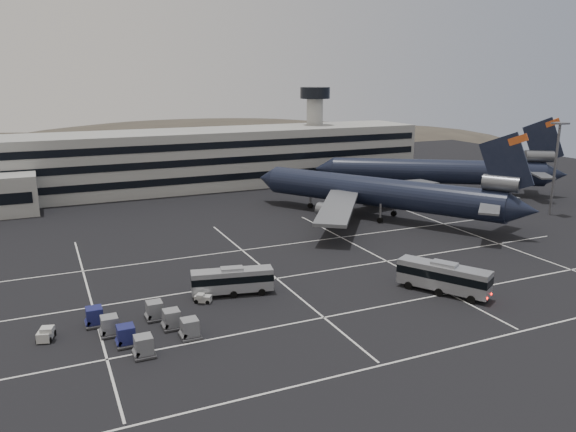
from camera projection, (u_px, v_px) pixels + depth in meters
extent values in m
plane|color=black|center=(329.00, 282.00, 75.75)|extent=(260.00, 260.00, 0.00)
cube|color=silver|center=(432.00, 353.00, 56.28)|extent=(90.00, 0.25, 0.01)
cube|color=silver|center=(368.00, 309.00, 66.90)|extent=(90.00, 0.25, 0.01)
cube|color=silver|center=(315.00, 272.00, 79.29)|extent=(90.00, 0.25, 0.01)
cube|color=silver|center=(277.00, 246.00, 91.68)|extent=(90.00, 0.25, 0.01)
cube|color=silver|center=(91.00, 301.00, 69.17)|extent=(0.25, 55.00, 0.01)
cube|color=silver|center=(271.00, 274.00, 78.68)|extent=(0.25, 55.00, 0.01)
cube|color=silver|center=(379.00, 257.00, 85.81)|extent=(0.25, 55.00, 0.01)
cube|color=silver|center=(490.00, 241.00, 94.53)|extent=(0.25, 55.00, 0.01)
cube|color=gray|center=(191.00, 159.00, 137.77)|extent=(120.00, 18.00, 14.00)
cube|color=black|center=(201.00, 179.00, 130.61)|extent=(118.00, 0.20, 1.60)
cube|color=black|center=(201.00, 162.00, 129.64)|extent=(118.00, 0.20, 1.60)
cube|color=black|center=(200.00, 146.00, 128.73)|extent=(118.00, 0.20, 1.60)
cylinder|color=gray|center=(315.00, 136.00, 152.43)|extent=(4.40, 4.40, 22.00)
cylinder|color=black|center=(315.00, 93.00, 149.63)|extent=(8.00, 8.00, 3.00)
ellipsoid|color=#38332B|center=(203.00, 172.00, 241.40)|extent=(252.00, 180.00, 44.00)
ellipsoid|color=#38332B|center=(363.00, 152.00, 272.01)|extent=(168.00, 120.00, 24.00)
cylinder|color=slate|center=(555.00, 170.00, 109.82)|extent=(0.50, 0.50, 18.00)
cube|color=slate|center=(560.00, 123.00, 107.59)|extent=(2.40, 2.40, 0.35)
cylinder|color=black|center=(378.00, 192.00, 108.07)|extent=(30.22, 43.65, 5.60)
cone|color=black|center=(268.00, 179.00, 122.22)|extent=(7.13, 6.79, 5.60)
cone|color=black|center=(524.00, 210.00, 93.77)|extent=(6.93, 6.91, 5.04)
cube|color=black|center=(506.00, 164.00, 93.85)|extent=(5.45, 8.29, 10.97)
cube|color=#CC4F1B|center=(518.00, 140.00, 92.01)|extent=(2.18, 3.03, 2.24)
cylinder|color=#595B60|center=(501.00, 183.00, 94.92)|extent=(5.47, 6.52, 2.70)
cube|color=slate|center=(490.00, 208.00, 92.66)|extent=(7.62, 7.52, 0.87)
cube|color=slate|center=(502.00, 199.00, 99.43)|extent=(8.15, 5.58, 0.87)
cube|color=slate|center=(338.00, 207.00, 99.28)|extent=(17.37, 21.04, 1.75)
cylinder|color=#595B60|center=(331.00, 211.00, 103.73)|extent=(5.21, 6.09, 2.70)
cube|color=slate|center=(395.00, 185.00, 119.42)|extent=(22.62, 9.26, 1.75)
cylinder|color=#595B60|center=(375.00, 193.00, 119.03)|extent=(5.21, 6.09, 2.70)
cylinder|color=slate|center=(310.00, 198.00, 117.10)|extent=(0.44, 0.44, 3.00)
cylinder|color=black|center=(310.00, 206.00, 117.50)|extent=(1.01, 1.20, 1.10)
cylinder|color=slate|center=(380.00, 212.00, 105.15)|extent=(0.44, 0.44, 3.00)
cylinder|color=black|center=(380.00, 220.00, 105.55)|extent=(1.01, 1.20, 1.10)
cylinder|color=slate|center=(394.00, 205.00, 110.30)|extent=(0.44, 0.44, 3.00)
cylinder|color=black|center=(394.00, 214.00, 110.70)|extent=(1.01, 1.20, 1.10)
cylinder|color=black|center=(436.00, 172.00, 131.05)|extent=(43.39, 30.69, 5.60)
cone|color=black|center=(324.00, 169.00, 134.87)|extent=(6.82, 7.14, 5.60)
cone|color=black|center=(556.00, 174.00, 127.18)|extent=(6.93, 6.94, 5.04)
cube|color=black|center=(543.00, 142.00, 125.89)|extent=(8.24, 5.55, 10.97)
cube|color=#CC4F1B|center=(552.00, 123.00, 124.64)|extent=(3.01, 2.21, 2.24)
cylinder|color=#595B60|center=(539.00, 156.00, 126.76)|extent=(6.51, 5.52, 2.70)
cube|color=slate|center=(540.00, 175.00, 123.67)|extent=(5.65, 8.15, 0.87)
cube|color=slate|center=(530.00, 168.00, 131.72)|extent=(7.56, 7.58, 0.87)
cylinder|color=slate|center=(435.00, 184.00, 131.78)|extent=(0.44, 0.44, 3.00)
cylinder|color=black|center=(435.00, 191.00, 132.18)|extent=(1.20, 1.02, 1.10)
cube|color=#93969B|center=(443.00, 277.00, 71.29)|extent=(8.20, 11.40, 3.18)
cube|color=black|center=(444.00, 274.00, 71.20)|extent=(8.28, 11.49, 1.01)
cube|color=#93969B|center=(444.00, 264.00, 70.86)|extent=(3.08, 3.60, 0.37)
cylinder|color=black|center=(471.00, 300.00, 68.35)|extent=(0.81, 1.05, 1.02)
cylinder|color=black|center=(478.00, 293.00, 70.45)|extent=(0.81, 1.05, 1.02)
cylinder|color=black|center=(439.00, 292.00, 70.65)|extent=(0.81, 1.05, 1.02)
cylinder|color=black|center=(446.00, 286.00, 72.75)|extent=(0.81, 1.05, 1.02)
cylinder|color=black|center=(408.00, 286.00, 72.95)|extent=(0.81, 1.05, 1.02)
cylinder|color=black|center=(417.00, 280.00, 75.04)|extent=(0.81, 1.05, 1.02)
cube|color=#FF0C05|center=(487.00, 298.00, 67.63)|extent=(0.27, 0.21, 0.23)
cube|color=#FF0C05|center=(491.00, 294.00, 68.97)|extent=(0.27, 0.21, 0.23)
cube|color=#93969B|center=(232.00, 280.00, 70.85)|extent=(10.50, 4.34, 2.79)
cube|color=black|center=(232.00, 278.00, 70.77)|extent=(10.57, 4.41, 0.88)
cube|color=#93969B|center=(232.00, 269.00, 70.47)|extent=(3.04, 2.02, 0.33)
cylinder|color=black|center=(262.00, 292.00, 70.86)|extent=(0.94, 0.47, 0.89)
cylinder|color=black|center=(259.00, 286.00, 73.06)|extent=(0.94, 0.47, 0.89)
cylinder|color=black|center=(234.00, 295.00, 70.10)|extent=(0.94, 0.47, 0.89)
cylinder|color=black|center=(231.00, 288.00, 72.31)|extent=(0.94, 0.47, 0.89)
cylinder|color=black|center=(205.00, 297.00, 69.35)|extent=(0.94, 0.47, 0.89)
cylinder|color=black|center=(203.00, 290.00, 71.55)|extent=(0.94, 0.47, 0.89)
cube|color=#B7B7B2|center=(46.00, 334.00, 59.02)|extent=(1.96, 2.71, 1.00)
cube|color=#B7B7B2|center=(44.00, 331.00, 58.33)|extent=(1.45, 1.30, 0.55)
cylinder|color=black|center=(38.00, 341.00, 58.16)|extent=(0.41, 0.66, 0.62)
cylinder|color=black|center=(50.00, 340.00, 58.32)|extent=(0.41, 0.66, 0.62)
cylinder|color=black|center=(42.00, 333.00, 59.87)|extent=(0.41, 0.66, 0.62)
cylinder|color=black|center=(54.00, 333.00, 60.03)|extent=(0.41, 0.66, 0.62)
cube|color=#B7B7B2|center=(203.00, 299.00, 68.71)|extent=(2.25, 1.99, 0.81)
cube|color=#B7B7B2|center=(206.00, 295.00, 68.51)|extent=(1.22, 1.27, 0.45)
cylinder|color=black|center=(208.00, 302.00, 68.19)|extent=(0.53, 0.44, 0.50)
cylinder|color=black|center=(210.00, 299.00, 69.14)|extent=(0.53, 0.44, 0.50)
cylinder|color=black|center=(196.00, 302.00, 68.41)|extent=(0.53, 0.44, 0.50)
cylinder|color=black|center=(199.00, 299.00, 69.36)|extent=(0.53, 0.44, 0.50)
cube|color=#2D2D30|center=(144.00, 354.00, 55.76)|extent=(2.89, 3.07, 0.20)
cylinder|color=black|center=(144.00, 354.00, 55.77)|extent=(0.11, 0.22, 0.22)
cube|color=gray|center=(144.00, 345.00, 55.51)|extent=(2.25, 2.25, 1.79)
cube|color=#2D2D30|center=(190.00, 336.00, 59.65)|extent=(2.89, 3.07, 0.20)
cylinder|color=black|center=(190.00, 336.00, 59.66)|extent=(0.11, 0.22, 0.22)
cube|color=gray|center=(190.00, 327.00, 59.40)|extent=(2.25, 2.25, 1.79)
cube|color=#2D2D30|center=(127.00, 343.00, 58.03)|extent=(2.89, 3.07, 0.20)
cylinder|color=black|center=(127.00, 343.00, 58.04)|extent=(0.11, 0.22, 0.22)
cube|color=#171A52|center=(126.00, 334.00, 57.78)|extent=(2.25, 2.25, 1.79)
cube|color=#2D2D30|center=(172.00, 326.00, 61.92)|extent=(2.89, 3.07, 0.20)
cylinder|color=black|center=(172.00, 327.00, 61.93)|extent=(0.11, 0.22, 0.22)
cube|color=gray|center=(172.00, 318.00, 61.67)|extent=(2.25, 2.25, 1.79)
cube|color=#2D2D30|center=(110.00, 333.00, 60.30)|extent=(2.89, 3.07, 0.20)
cylinder|color=black|center=(110.00, 333.00, 60.31)|extent=(0.11, 0.22, 0.22)
cube|color=gray|center=(110.00, 324.00, 60.05)|extent=(2.25, 2.25, 1.79)
cube|color=#2D2D30|center=(155.00, 317.00, 64.19)|extent=(2.89, 3.07, 0.20)
cylinder|color=black|center=(155.00, 318.00, 64.20)|extent=(0.11, 0.22, 0.22)
cube|color=gray|center=(155.00, 309.00, 63.94)|extent=(2.25, 2.25, 1.79)
cube|color=#2D2D30|center=(95.00, 323.00, 62.57)|extent=(2.89, 3.07, 0.20)
cylinder|color=black|center=(95.00, 324.00, 62.58)|extent=(0.11, 0.22, 0.22)
cube|color=#171A52|center=(94.00, 315.00, 62.32)|extent=(2.25, 2.25, 1.79)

